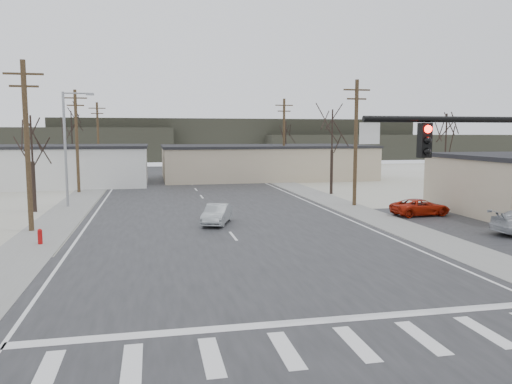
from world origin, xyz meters
TOP-DOWN VIEW (x-y plane):
  - ground at (0.00, 0.00)m, footprint 140.00×140.00m
  - main_road at (0.00, 15.00)m, footprint 18.00×110.00m
  - cross_road at (0.00, 0.00)m, footprint 90.00×10.00m
  - sidewalk_left at (-10.60, 20.00)m, footprint 3.00×90.00m
  - sidewalk_right at (10.60, 20.00)m, footprint 3.00×90.00m
  - fire_hydrant at (-10.20, 8.00)m, footprint 0.24×0.24m
  - building_left_far at (-16.00, 40.00)m, footprint 22.30×12.30m
  - building_right_far at (10.00, 44.00)m, footprint 26.30×14.30m
  - upole_left_b at (-11.50, 12.00)m, footprint 2.20×0.30m
  - upole_left_c at (-11.50, 32.00)m, footprint 2.20×0.30m
  - upole_left_d at (-11.50, 52.00)m, footprint 2.20×0.30m
  - upole_right_a at (11.50, 18.00)m, footprint 2.20×0.30m
  - upole_right_b at (11.50, 40.00)m, footprint 2.20×0.30m
  - streetlight_main at (-10.80, 22.00)m, footprint 2.40×0.25m
  - tree_left_near at (-13.00, 20.00)m, footprint 3.30×3.30m
  - tree_right_mid at (12.50, 26.00)m, footprint 3.74×3.74m
  - tree_left_far at (-14.00, 46.00)m, footprint 3.96×3.96m
  - tree_right_far at (15.00, 52.00)m, footprint 3.52×3.52m
  - tree_lot at (22.00, 22.00)m, footprint 3.52×3.52m
  - hill_center at (15.00, 96.00)m, footprint 80.00×18.00m
  - hill_right at (50.00, 90.00)m, footprint 60.00×18.00m
  - sedan_crossing at (-0.39, 12.00)m, footprint 2.53×4.06m
  - car_far_a at (4.60, 47.60)m, footprint 2.75×5.67m
  - car_far_b at (0.36, 57.85)m, footprint 2.36×4.04m
  - car_parked_red at (14.12, 12.42)m, footprint 4.32×2.23m

SIDE VIEW (x-z plane):
  - ground at x=0.00m, z-range 0.00..0.00m
  - cross_road at x=0.00m, z-range 0.00..0.04m
  - main_road at x=0.00m, z-range 0.00..0.05m
  - sidewalk_left at x=-10.60m, z-range 0.00..0.06m
  - sidewalk_right at x=10.60m, z-range 0.00..0.06m
  - fire_hydrant at x=-10.20m, z-range 0.02..0.89m
  - car_parked_red at x=14.12m, z-range 0.03..1.20m
  - sedan_crossing at x=-0.39m, z-range 0.05..1.31m
  - car_far_b at x=0.36m, z-range 0.05..1.34m
  - car_far_a at x=4.60m, z-range 0.05..1.63m
  - building_right_far at x=10.00m, z-range 0.00..4.30m
  - building_left_far at x=-16.00m, z-range 0.01..4.51m
  - hill_right at x=50.00m, z-range 0.00..5.50m
  - hill_center at x=15.00m, z-range 0.00..9.00m
  - streetlight_main at x=-10.80m, z-range 0.59..9.59m
  - upole_left_b at x=-11.50m, z-range 0.22..10.22m
  - upole_left_c at x=-11.50m, z-range 0.22..10.22m
  - upole_left_d at x=-11.50m, z-range 0.22..10.22m
  - upole_right_a at x=11.50m, z-range 0.22..10.22m
  - upole_right_b at x=11.50m, z-range 0.22..10.22m
  - tree_left_near at x=-13.00m, z-range 1.55..8.90m
  - tree_right_far at x=15.00m, z-range 1.66..9.50m
  - tree_lot at x=22.00m, z-range 1.66..9.50m
  - tree_right_mid at x=12.50m, z-range 1.77..10.10m
  - tree_left_far at x=-14.00m, z-range 1.87..10.69m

